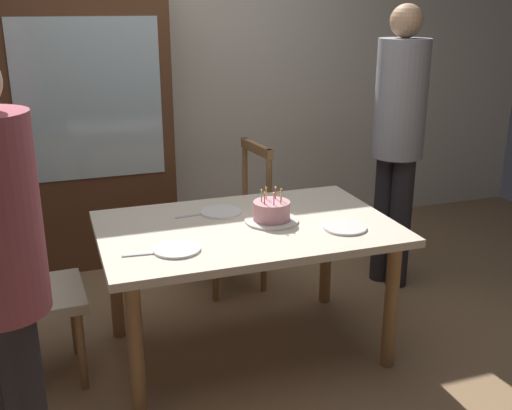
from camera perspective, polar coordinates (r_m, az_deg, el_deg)
name	(u,v)px	position (r m, az deg, el deg)	size (l,w,h in m)	color
ground	(247,349)	(3.42, -0.81, -13.37)	(6.40, 6.40, 0.00)	#93704C
back_wall	(169,73)	(4.72, -8.17, 12.18)	(6.40, 0.10, 2.60)	silver
dining_table	(247,241)	(3.13, -0.87, -3.39)	(1.49, 0.96, 0.73)	beige
birthday_cake	(272,213)	(3.12, 1.48, -0.73)	(0.28, 0.28, 0.18)	silver
plate_near_celebrant	(177,249)	(2.80, -7.45, -4.13)	(0.22, 0.22, 0.01)	white
plate_far_side	(221,212)	(3.27, -3.31, -0.66)	(0.22, 0.22, 0.01)	white
plate_near_guest	(345,227)	(3.07, 8.33, -2.10)	(0.22, 0.22, 0.01)	white
fork_near_celebrant	(142,254)	(2.78, -10.67, -4.59)	(0.18, 0.02, 0.01)	silver
fork_far_side	(192,216)	(3.23, -6.04, -1.00)	(0.18, 0.02, 0.01)	silver
chair_spindle_back	(233,220)	(3.96, -2.16, -1.40)	(0.49, 0.49, 0.95)	#9E7042
chair_upholstered	(15,284)	(3.12, -21.68, -6.93)	(0.46, 0.46, 0.95)	tan
person_guest	(398,131)	(3.94, 13.23, 6.74)	(0.32, 0.32, 1.80)	#262328
china_cabinet	(90,131)	(4.41, -15.33, 6.69)	(1.10, 0.45, 1.90)	#56331E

